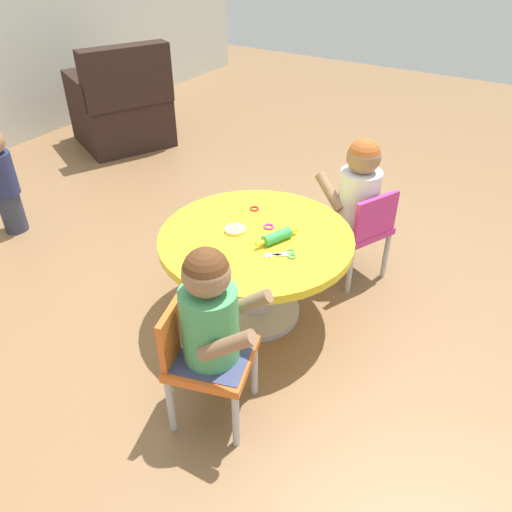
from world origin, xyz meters
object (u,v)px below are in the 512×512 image
at_px(armchair_dark, 122,108).
at_px(seated_child_right, 359,187).
at_px(child_chair_right, 359,228).
at_px(child_chair_left, 203,355).
at_px(seated_child_left, 210,311).
at_px(craft_scissors, 285,254).
at_px(craft_table, 256,255).
at_px(rolling_pin, 277,237).
at_px(toddler_standing, 2,178).

bearing_deg(armchair_dark, seated_child_right, -106.84).
height_order(child_chair_right, armchair_dark, armchair_dark).
relative_size(child_chair_left, seated_child_left, 1.05).
distance_m(child_chair_right, seated_child_right, 0.23).
height_order(child_chair_left, craft_scissors, child_chair_left).
relative_size(child_chair_left, craft_scissors, 3.90).
bearing_deg(seated_child_left, craft_table, 17.29).
distance_m(child_chair_left, rolling_pin, 0.65).
bearing_deg(craft_scissors, toddler_standing, 91.84).
xyz_separation_m(child_chair_left, toddler_standing, (0.48, 1.87, 0.05)).
relative_size(child_chair_left, seated_child_right, 1.05).
bearing_deg(toddler_standing, child_chair_left, -104.45).
relative_size(child_chair_left, toddler_standing, 0.80).
bearing_deg(rolling_pin, toddler_standing, 94.32).
relative_size(craft_table, rolling_pin, 4.08).
xyz_separation_m(child_chair_left, armchair_dark, (1.92, 2.30, 0.00)).
height_order(craft_table, armchair_dark, armchair_dark).
distance_m(craft_table, child_chair_left, 0.63).
bearing_deg(seated_child_right, seated_child_left, 176.53).
height_order(child_chair_left, armchair_dark, armchair_dark).
relative_size(craft_table, armchair_dark, 0.95).
bearing_deg(craft_scissors, craft_table, 70.05).
distance_m(child_chair_left, seated_child_left, 0.23).
relative_size(child_chair_left, rolling_pin, 2.42).
bearing_deg(craft_table, child_chair_left, -166.33).
xyz_separation_m(child_chair_left, craft_scissors, (0.54, -0.04, 0.16)).
height_order(toddler_standing, rolling_pin, toddler_standing).
xyz_separation_m(seated_child_left, toddler_standing, (0.47, 1.91, -0.17)).
xyz_separation_m(child_chair_right, toddler_standing, (-0.69, 2.02, 0.05)).
relative_size(craft_table, craft_scissors, 6.57).
xyz_separation_m(child_chair_right, seated_child_right, (0.02, 0.04, 0.23)).
distance_m(craft_table, child_chair_right, 0.63).
distance_m(armchair_dark, rolling_pin, 2.61).
height_order(craft_table, child_chair_right, child_chair_right).
xyz_separation_m(armchair_dark, craft_scissors, (-1.37, -2.34, 0.16)).
xyz_separation_m(seated_child_right, armchair_dark, (0.73, 2.41, -0.22)).
height_order(toddler_standing, craft_scissors, toddler_standing).
distance_m(child_chair_left, armchair_dark, 3.00).
height_order(seated_child_left, seated_child_right, same).
bearing_deg(rolling_pin, seated_child_left, -172.43).
distance_m(rolling_pin, craft_scissors, 0.12).
xyz_separation_m(seated_child_left, child_chair_right, (1.16, -0.11, -0.23)).
bearing_deg(child_chair_right, rolling_pin, 161.12).
bearing_deg(seated_child_left, child_chair_left, 106.82).
bearing_deg(craft_table, toddler_standing, 94.35).
bearing_deg(child_chair_left, craft_table, 13.67).
height_order(craft_table, child_chair_left, child_chair_left).
distance_m(seated_child_right, toddler_standing, 2.11).
height_order(craft_table, rolling_pin, rolling_pin).
height_order(seated_child_left, child_chair_right, seated_child_left).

